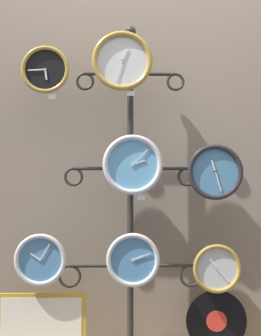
# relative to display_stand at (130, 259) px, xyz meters

# --- Properties ---
(shop_wall) EXTENTS (4.40, 0.04, 2.80)m
(shop_wall) POSITION_rel_display_stand_xyz_m (0.00, 0.16, 0.85)
(shop_wall) COLOR gray
(shop_wall) RESTS_ON ground_plane
(display_stand) EXTENTS (0.79, 0.42, 1.86)m
(display_stand) POSITION_rel_display_stand_xyz_m (0.00, 0.00, 0.00)
(display_stand) COLOR #282623
(display_stand) RESTS_ON ground_plane
(clock_top_left) EXTENTS (0.26, 0.04, 0.26)m
(clock_top_left) POSITION_rel_display_stand_xyz_m (-0.46, -0.09, 1.03)
(clock_top_left) COLOR black
(clock_top_center) EXTENTS (0.33, 0.04, 0.33)m
(clock_top_center) POSITION_rel_display_stand_xyz_m (-0.05, -0.10, 1.07)
(clock_top_center) COLOR silver
(clock_middle_center) EXTENTS (0.32, 0.04, 0.32)m
(clock_middle_center) POSITION_rel_display_stand_xyz_m (0.01, -0.09, 0.51)
(clock_middle_center) COLOR #60A8DB
(clock_middle_right) EXTENTS (0.30, 0.04, 0.30)m
(clock_middle_right) POSITION_rel_display_stand_xyz_m (0.45, -0.09, 0.47)
(clock_middle_right) COLOR #4C84B2
(clock_bottom_left) EXTENTS (0.27, 0.04, 0.27)m
(clock_bottom_left) POSITION_rel_display_stand_xyz_m (-0.47, -0.10, 0.01)
(clock_bottom_left) COLOR #4C84B2
(clock_bottom_center) EXTENTS (0.28, 0.04, 0.28)m
(clock_bottom_center) POSITION_rel_display_stand_xyz_m (0.01, -0.12, 0.01)
(clock_bottom_center) COLOR #4C84B2
(clock_bottom_right) EXTENTS (0.26, 0.04, 0.26)m
(clock_bottom_right) POSITION_rel_display_stand_xyz_m (0.46, -0.08, -0.04)
(clock_bottom_right) COLOR silver
(vinyl_record) EXTENTS (0.33, 0.01, 0.33)m
(vinyl_record) POSITION_rel_display_stand_xyz_m (0.46, -0.03, -0.33)
(vinyl_record) COLOR black
(vinyl_record) RESTS_ON low_shelf
(picture_frame) EXTENTS (0.47, 0.02, 0.32)m
(picture_frame) POSITION_rel_display_stand_xyz_m (-0.47, -0.06, -0.33)
(picture_frame) COLOR gold
(picture_frame) RESTS_ON low_shelf
(price_tag_upper) EXTENTS (0.04, 0.00, 0.03)m
(price_tag_upper) POSITION_rel_display_stand_xyz_m (-0.42, -0.09, 0.88)
(price_tag_upper) COLOR white
(price_tag_mid) EXTENTS (0.04, 0.00, 0.03)m
(price_tag_mid) POSITION_rel_display_stand_xyz_m (-0.00, -0.10, 0.90)
(price_tag_mid) COLOR white
(price_tag_lower) EXTENTS (0.04, 0.00, 0.03)m
(price_tag_lower) POSITION_rel_display_stand_xyz_m (0.06, -0.09, 0.34)
(price_tag_lower) COLOR white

